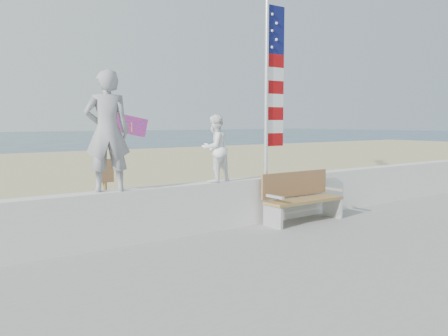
{
  "coord_description": "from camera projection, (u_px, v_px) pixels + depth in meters",
  "views": [
    {
      "loc": [
        -4.95,
        -5.2,
        2.19
      ],
      "look_at": [
        0.2,
        1.8,
        1.35
      ],
      "focal_mm": 38.0,
      "sensor_mm": 36.0,
      "label": 1
    }
  ],
  "objects": [
    {
      "name": "parafoil_kite",
      "position": [
        131.0,
        125.0,
        12.15
      ],
      "size": [
        0.94,
        0.43,
        0.63
      ],
      "color": "red",
      "rests_on": "ground"
    },
    {
      "name": "sign",
      "position": [
        105.0,
        192.0,
        8.48
      ],
      "size": [
        0.32,
        0.07,
        1.46
      ],
      "color": "olive",
      "rests_on": "sand"
    },
    {
      "name": "seawall",
      "position": [
        209.0,
        206.0,
        8.84
      ],
      "size": [
        30.0,
        0.35,
        0.9
      ],
      "primitive_type": "cube",
      "color": "silver",
      "rests_on": "boardwalk"
    },
    {
      "name": "adult",
      "position": [
        107.0,
        131.0,
        7.54
      ],
      "size": [
        0.81,
        0.66,
        1.94
      ],
      "primitive_type": "imported",
      "rotation": [
        0.0,
        0.0,
        2.83
      ],
      "color": "gray",
      "rests_on": "seawall"
    },
    {
      "name": "bench",
      "position": [
        301.0,
        196.0,
        9.63
      ],
      "size": [
        1.8,
        0.57,
        1.0
      ],
      "color": "olive",
      "rests_on": "boardwalk"
    },
    {
      "name": "ground",
      "position": [
        283.0,
        265.0,
        7.3
      ],
      "size": [
        220.0,
        220.0,
        0.0
      ],
      "primitive_type": "plane",
      "color": "#2D485A",
      "rests_on": "ground"
    },
    {
      "name": "flag",
      "position": [
        271.0,
        82.0,
        9.51
      ],
      "size": [
        0.5,
        0.08,
        3.5
      ],
      "color": "white",
      "rests_on": "seawall"
    },
    {
      "name": "sand",
      "position": [
        80.0,
        193.0,
        14.51
      ],
      "size": [
        90.0,
        40.0,
        0.08
      ],
      "primitive_type": "cube",
      "color": "tan",
      "rests_on": "ground"
    },
    {
      "name": "child",
      "position": [
        215.0,
        148.0,
        8.82
      ],
      "size": [
        0.68,
        0.57,
        1.25
      ],
      "primitive_type": "imported",
      "rotation": [
        0.0,
        0.0,
        3.31
      ],
      "color": "white",
      "rests_on": "seawall"
    }
  ]
}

